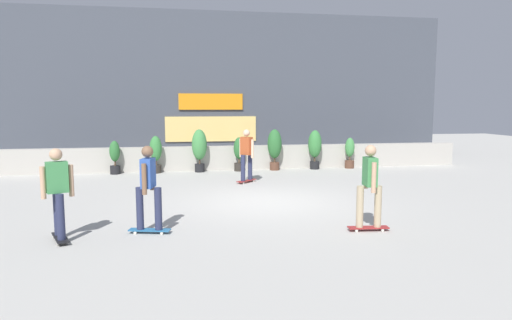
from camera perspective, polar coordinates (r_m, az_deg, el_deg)
name	(u,v)px	position (r m, az deg, el deg)	size (l,w,h in m)	color
ground_plane	(266,202)	(11.60, 1.28, -5.30)	(48.00, 48.00, 0.00)	#B2AFA8
planter_wall	(236,158)	(17.38, -2.56, 0.30)	(18.00, 0.40, 0.90)	#B2ADA3
building_backdrop	(224,88)	(21.25, -4.01, 9.06)	(20.00, 2.08, 6.50)	#424751
potted_plant_0	(115,157)	(16.91, -17.33, 0.41)	(0.36, 0.36, 1.19)	black
potted_plant_1	(156,152)	(16.77, -12.48, 0.97)	(0.44, 0.44, 1.35)	#2D2823
potted_plant_2	(199,147)	(16.76, -7.13, 1.62)	(0.55, 0.55, 1.57)	black
potted_plant_3	(239,153)	(16.92, -2.15, 0.93)	(0.40, 0.40, 1.26)	#2D2823
potted_plant_4	(275,146)	(17.13, 2.35, 1.73)	(0.54, 0.54, 1.55)	brown
potted_plant_5	(315,147)	(17.54, 7.40, 1.69)	(0.51, 0.51, 1.50)	black
potted_plant_6	(350,152)	(18.03, 11.70, 0.97)	(0.36, 0.36, 1.19)	brown
skater_by_wall_left	(370,184)	(9.09, 14.09, -2.89)	(0.82, 0.56, 1.70)	maroon
skater_by_wall_right	(247,153)	(14.33, -1.20, 0.86)	(0.72, 0.69, 1.70)	maroon
skater_far_right	(58,190)	(8.90, -23.66, -3.49)	(0.53, 0.82, 1.70)	black
skater_mid_plaza	(148,185)	(8.89, -13.38, -3.10)	(0.82, 0.55, 1.70)	#266699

